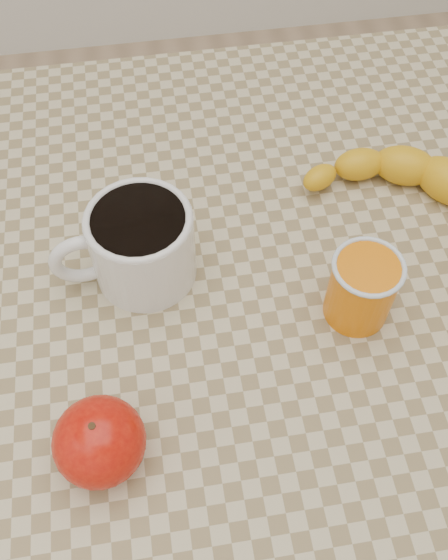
{
  "coord_description": "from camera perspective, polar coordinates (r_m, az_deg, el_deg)",
  "views": [
    {
      "loc": [
        -0.06,
        -0.35,
        1.3
      ],
      "look_at": [
        0.0,
        0.0,
        0.77
      ],
      "focal_mm": 40.0,
      "sensor_mm": 36.0,
      "label": 1
    }
  ],
  "objects": [
    {
      "name": "ground",
      "position": [
        1.34,
        0.0,
        -18.53
      ],
      "size": [
        3.0,
        3.0,
        0.0
      ],
      "primitive_type": "plane",
      "color": "tan",
      "rests_on": "ground"
    },
    {
      "name": "table",
      "position": [
        0.72,
        0.0,
        -4.65
      ],
      "size": [
        0.8,
        0.8,
        0.75
      ],
      "color": "tan",
      "rests_on": "ground"
    },
    {
      "name": "coffee_mug",
      "position": [
        0.63,
        -7.77,
        3.31
      ],
      "size": [
        0.15,
        0.12,
        0.09
      ],
      "color": "white",
      "rests_on": "table"
    },
    {
      "name": "orange_juice_glass",
      "position": [
        0.62,
        12.5,
        -0.74
      ],
      "size": [
        0.07,
        0.07,
        0.08
      ],
      "color": "orange",
      "rests_on": "table"
    },
    {
      "name": "apple",
      "position": [
        0.55,
        -11.32,
        -14.28
      ],
      "size": [
        0.09,
        0.09,
        0.07
      ],
      "color": "#A00A05",
      "rests_on": "table"
    },
    {
      "name": "banana",
      "position": [
        0.7,
        18.39,
        4.85
      ],
      "size": [
        0.39,
        0.43,
        0.05
      ],
      "primitive_type": null,
      "rotation": [
        0.0,
        0.0,
        0.3
      ],
      "color": "gold",
      "rests_on": "table"
    }
  ]
}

